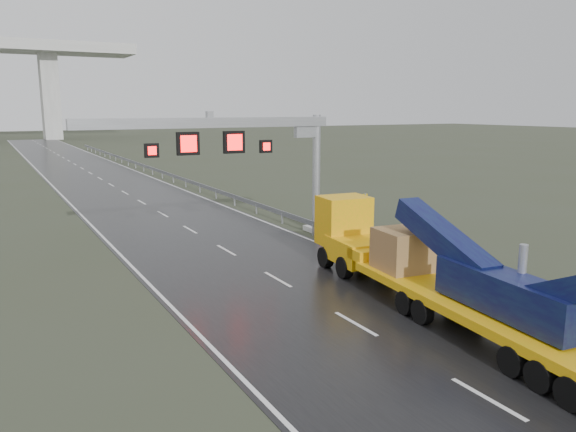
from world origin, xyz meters
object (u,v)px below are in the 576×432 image
exit_sign_pair (358,207)px  sign_gantry (245,143)px  heavy_haul_truck (420,265)px  striped_barrier (322,230)px

exit_sign_pair → sign_gantry: bearing=151.1°
heavy_haul_truck → exit_sign_pair: 12.08m
exit_sign_pair → heavy_haul_truck: bearing=-122.2°
striped_barrier → heavy_haul_truck: bearing=-105.1°
sign_gantry → exit_sign_pair: (6.27, -2.39, -3.83)m
exit_sign_pair → striped_barrier: (-2.26, 0.44, -1.27)m
sign_gantry → exit_sign_pair: bearing=-20.9°
sign_gantry → striped_barrier: bearing=-25.9°
sign_gantry → exit_sign_pair: sign_gantry is taller
exit_sign_pair → striped_barrier: exit_sign_pair is taller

